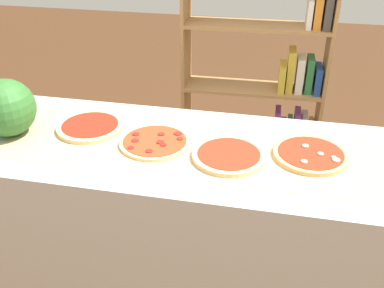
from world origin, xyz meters
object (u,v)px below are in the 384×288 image
at_px(pizza_plain_2, 229,155).
at_px(watermelon, 6,108).
at_px(bookshelf, 271,98).
at_px(pizza_pepperoni_1, 155,141).
at_px(pizza_plain_0, 90,127).
at_px(pizza_mushroom_3, 311,155).

relative_size(pizza_plain_2, watermelon, 1.18).
bearing_deg(pizza_plain_2, bookshelf, 82.77).
bearing_deg(pizza_pepperoni_1, pizza_plain_0, 168.37).
distance_m(pizza_plain_0, pizza_mushroom_3, 1.02).
relative_size(pizza_pepperoni_1, pizza_plain_2, 1.02).
bearing_deg(pizza_pepperoni_1, bookshelf, 65.07).
relative_size(watermelon, bookshelf, 0.16).
distance_m(pizza_pepperoni_1, watermelon, 0.69).
bearing_deg(bookshelf, pizza_mushroom_3, -78.56).
distance_m(pizza_mushroom_3, watermelon, 1.36).
relative_size(pizza_plain_0, bookshelf, 0.19).
distance_m(pizza_pepperoni_1, bookshelf, 1.14).
xyz_separation_m(pizza_plain_0, pizza_plain_2, (0.68, -0.13, -0.00)).
xyz_separation_m(pizza_mushroom_3, watermelon, (-1.36, -0.07, 0.12)).
xyz_separation_m(pizza_plain_0, pizza_pepperoni_1, (0.34, -0.07, -0.00)).
bearing_deg(pizza_plain_2, pizza_mushroom_3, 13.04).
relative_size(pizza_plain_0, pizza_pepperoni_1, 0.99).
xyz_separation_m(pizza_plain_0, bookshelf, (0.81, 0.95, -0.19)).
bearing_deg(bookshelf, pizza_plain_0, -130.50).
relative_size(pizza_pepperoni_1, bookshelf, 0.20).
height_order(pizza_plain_0, watermelon, watermelon).
xyz_separation_m(pizza_mushroom_3, bookshelf, (-0.20, 1.00, -0.19)).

